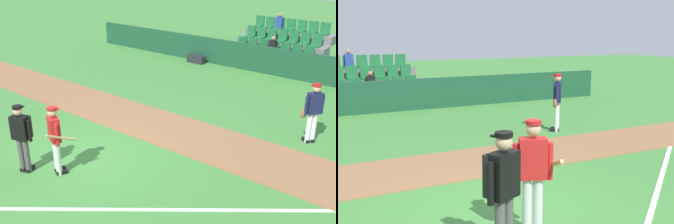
% 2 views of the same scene
% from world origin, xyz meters
% --- Properties ---
extents(ground_plane, '(80.00, 80.00, 0.00)m').
position_xyz_m(ground_plane, '(0.00, 0.00, 0.00)').
color(ground_plane, '#42843A').
extents(infield_dirt_path, '(28.00, 2.18, 0.03)m').
position_xyz_m(infield_dirt_path, '(0.00, 2.95, 0.01)').
color(infield_dirt_path, '#936642').
rests_on(infield_dirt_path, ground).
extents(foul_line_chalk, '(9.47, 7.53, 0.01)m').
position_xyz_m(foul_line_chalk, '(3.00, -0.50, 0.01)').
color(foul_line_chalk, white).
rests_on(foul_line_chalk, ground).
extents(dugout_fence, '(20.00, 0.16, 1.22)m').
position_xyz_m(dugout_fence, '(0.00, 10.40, 0.61)').
color(dugout_fence, '#19472D').
rests_on(dugout_fence, ground).
extents(stadium_bleachers, '(4.45, 2.95, 2.30)m').
position_xyz_m(stadium_bleachers, '(-0.00, 12.28, 0.61)').
color(stadium_bleachers, slate).
rests_on(stadium_bleachers, ground).
extents(batter_red_jersey, '(0.61, 0.80, 1.76)m').
position_xyz_m(batter_red_jersey, '(0.16, -0.81, 0.97)').
color(batter_red_jersey, silver).
rests_on(batter_red_jersey, ground).
extents(umpire_home_plate, '(0.55, 0.42, 1.76)m').
position_xyz_m(umpire_home_plate, '(-0.55, -1.25, 1.00)').
color(umpire_home_plate, '#4C4C4C').
rests_on(umpire_home_plate, ground).
extents(runner_navy_jersey, '(0.52, 0.55, 1.76)m').
position_xyz_m(runner_navy_jersey, '(4.34, 4.80, 0.96)').
color(runner_navy_jersey, white).
rests_on(runner_navy_jersey, ground).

